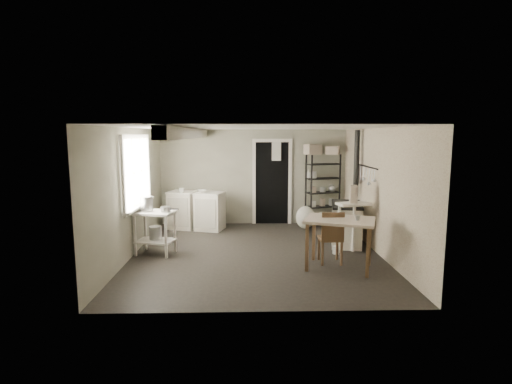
{
  "coord_description": "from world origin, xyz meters",
  "views": [
    {
      "loc": [
        -0.2,
        -7.18,
        2.18
      ],
      "look_at": [
        0.0,
        0.3,
        1.1
      ],
      "focal_mm": 28.0,
      "sensor_mm": 36.0,
      "label": 1
    }
  ],
  "objects_px": {
    "prep_table": "(155,233)",
    "work_table": "(339,246)",
    "stockpot": "(146,203)",
    "base_cabinets": "(196,209)",
    "shelf_rack": "(323,186)",
    "flour_sack": "(305,218)",
    "stove": "(346,222)",
    "chair": "(330,235)"
  },
  "relations": [
    {
      "from": "stockpot",
      "to": "shelf_rack",
      "type": "height_order",
      "value": "shelf_rack"
    },
    {
      "from": "shelf_rack",
      "to": "stove",
      "type": "bearing_deg",
      "value": -104.25
    },
    {
      "from": "base_cabinets",
      "to": "work_table",
      "type": "height_order",
      "value": "base_cabinets"
    },
    {
      "from": "prep_table",
      "to": "stockpot",
      "type": "relative_size",
      "value": 3.1
    },
    {
      "from": "stockpot",
      "to": "work_table",
      "type": "xyz_separation_m",
      "value": [
        3.33,
        -0.92,
        -0.56
      ]
    },
    {
      "from": "prep_table",
      "to": "shelf_rack",
      "type": "height_order",
      "value": "shelf_rack"
    },
    {
      "from": "stockpot",
      "to": "flour_sack",
      "type": "distance_m",
      "value": 3.78
    },
    {
      "from": "shelf_rack",
      "to": "work_table",
      "type": "xyz_separation_m",
      "value": [
        -0.34,
        -3.21,
        -0.57
      ]
    },
    {
      "from": "stove",
      "to": "base_cabinets",
      "type": "bearing_deg",
      "value": 168.21
    },
    {
      "from": "shelf_rack",
      "to": "work_table",
      "type": "height_order",
      "value": "shelf_rack"
    },
    {
      "from": "base_cabinets",
      "to": "flour_sack",
      "type": "height_order",
      "value": "base_cabinets"
    },
    {
      "from": "base_cabinets",
      "to": "chair",
      "type": "bearing_deg",
      "value": -29.07
    },
    {
      "from": "base_cabinets",
      "to": "flour_sack",
      "type": "bearing_deg",
      "value": 14.48
    },
    {
      "from": "prep_table",
      "to": "stockpot",
      "type": "bearing_deg",
      "value": 169.44
    },
    {
      "from": "base_cabinets",
      "to": "shelf_rack",
      "type": "height_order",
      "value": "shelf_rack"
    },
    {
      "from": "prep_table",
      "to": "work_table",
      "type": "xyz_separation_m",
      "value": [
        3.18,
        -0.89,
        -0.02
      ]
    },
    {
      "from": "work_table",
      "to": "chair",
      "type": "relative_size",
      "value": 1.2
    },
    {
      "from": "base_cabinets",
      "to": "shelf_rack",
      "type": "xyz_separation_m",
      "value": [
        3.01,
        0.35,
        0.49
      ]
    },
    {
      "from": "base_cabinets",
      "to": "flour_sack",
      "type": "distance_m",
      "value": 2.55
    },
    {
      "from": "prep_table",
      "to": "chair",
      "type": "height_order",
      "value": "chair"
    },
    {
      "from": "base_cabinets",
      "to": "shelf_rack",
      "type": "relative_size",
      "value": 0.78
    },
    {
      "from": "stove",
      "to": "work_table",
      "type": "bearing_deg",
      "value": -96.77
    },
    {
      "from": "flour_sack",
      "to": "shelf_rack",
      "type": "bearing_deg",
      "value": 40.56
    },
    {
      "from": "shelf_rack",
      "to": "stove",
      "type": "height_order",
      "value": "shelf_rack"
    },
    {
      "from": "base_cabinets",
      "to": "chair",
      "type": "relative_size",
      "value": 1.46
    },
    {
      "from": "stove",
      "to": "stockpot",
      "type": "bearing_deg",
      "value": -159.84
    },
    {
      "from": "prep_table",
      "to": "flour_sack",
      "type": "xyz_separation_m",
      "value": [
        3.05,
        1.92,
        -0.16
      ]
    },
    {
      "from": "base_cabinets",
      "to": "work_table",
      "type": "xyz_separation_m",
      "value": [
        2.67,
        -2.86,
        -0.08
      ]
    },
    {
      "from": "work_table",
      "to": "prep_table",
      "type": "bearing_deg",
      "value": 164.39
    },
    {
      "from": "prep_table",
      "to": "flour_sack",
      "type": "bearing_deg",
      "value": 32.13
    },
    {
      "from": "stockpot",
      "to": "base_cabinets",
      "type": "relative_size",
      "value": 0.19
    },
    {
      "from": "stove",
      "to": "work_table",
      "type": "xyz_separation_m",
      "value": [
        -0.5,
        -1.49,
        -0.06
      ]
    },
    {
      "from": "stockpot",
      "to": "chair",
      "type": "distance_m",
      "value": 3.34
    },
    {
      "from": "shelf_rack",
      "to": "prep_table",
      "type": "bearing_deg",
      "value": -165.95
    },
    {
      "from": "prep_table",
      "to": "stove",
      "type": "height_order",
      "value": "stove"
    },
    {
      "from": "prep_table",
      "to": "base_cabinets",
      "type": "bearing_deg",
      "value": 75.33
    },
    {
      "from": "stove",
      "to": "work_table",
      "type": "distance_m",
      "value": 1.57
    },
    {
      "from": "chair",
      "to": "flour_sack",
      "type": "xyz_separation_m",
      "value": [
        -0.05,
        2.51,
        -0.24
      ]
    },
    {
      "from": "base_cabinets",
      "to": "shelf_rack",
      "type": "bearing_deg",
      "value": 22.3
    },
    {
      "from": "chair",
      "to": "flour_sack",
      "type": "distance_m",
      "value": 2.52
    },
    {
      "from": "stockpot",
      "to": "base_cabinets",
      "type": "height_order",
      "value": "stockpot"
    },
    {
      "from": "work_table",
      "to": "flour_sack",
      "type": "xyz_separation_m",
      "value": [
        -0.13,
        2.81,
        -0.14
      ]
    }
  ]
}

